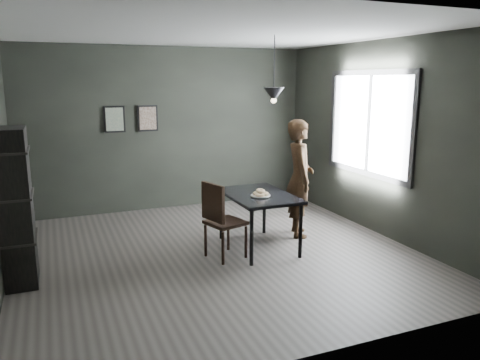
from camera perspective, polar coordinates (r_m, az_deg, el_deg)
name	(u,v)px	position (r m, az deg, el deg)	size (l,w,h in m)	color
ground	(217,253)	(6.23, -2.84, -8.92)	(5.00, 5.00, 0.00)	#35312E
back_wall	(168,129)	(8.26, -8.78, 6.16)	(5.00, 0.10, 2.80)	black
ceiling	(214,31)	(5.85, -3.14, 17.64)	(5.00, 5.00, 0.02)	silver
window_assembly	(369,124)	(7.22, 15.42, 6.63)	(0.04, 1.96, 1.56)	white
cafe_table	(259,200)	(6.24, 2.30, -2.41)	(0.80, 1.20, 0.75)	black
white_plate	(260,196)	(6.08, 2.51, -1.98)	(0.23, 0.23, 0.01)	white
donut_pile	(261,193)	(6.07, 2.52, -1.62)	(0.20, 0.21, 0.09)	beige
woman	(299,178)	(6.79, 7.25, 0.22)	(0.62, 0.41, 1.70)	black
wood_chair	(220,216)	(5.88, -2.47, -4.39)	(0.54, 0.54, 0.99)	black
shelf_unit	(16,208)	(5.66, -25.66, -3.06)	(0.33, 0.58, 1.74)	black
pendant_lamp	(274,94)	(6.24, 4.14, 10.39)	(0.28, 0.28, 0.86)	black
framed_print_left	(114,119)	(8.05, -15.06, 7.16)	(0.34, 0.04, 0.44)	black
framed_print_right	(148,118)	(8.14, -11.19, 7.40)	(0.34, 0.04, 0.44)	black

